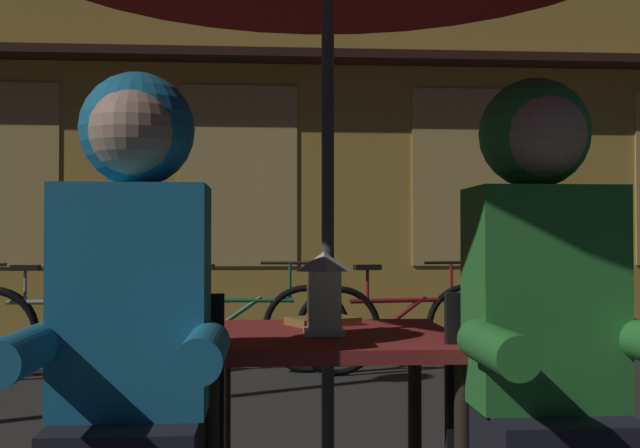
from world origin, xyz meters
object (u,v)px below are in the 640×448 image
object	(u,v)px
cafe_table	(328,368)
book	(324,321)
lantern	(324,291)
bicycle_fourth	(403,327)
person_left_hooded	(131,310)
person_right_hooded	(547,307)
bicycle_second	(64,329)
bicycle_third	(238,326)

from	to	relation	value
cafe_table	book	distance (m)	0.23
lantern	bicycle_fourth	xyz separation A→B (m)	(0.87, 3.61, -0.51)
person_left_hooded	person_right_hooded	distance (m)	0.96
lantern	bicycle_fourth	size ratio (longest dim) A/B	0.14
cafe_table	person_left_hooded	distance (m)	0.67
person_right_hooded	cafe_table	bearing A→B (deg)	138.43
person_right_hooded	book	size ratio (longest dim) A/B	7.00
bicycle_second	bicycle_fourth	distance (m)	2.50
cafe_table	bicycle_second	xyz separation A→B (m)	(-1.64, 3.58, -0.29)
bicycle_fourth	book	bearing A→B (deg)	-104.22
bicycle_third	person_right_hooded	bearing A→B (deg)	-78.12
cafe_table	book	size ratio (longest dim) A/B	3.70
cafe_table	person_right_hooded	bearing A→B (deg)	-41.57
bicycle_fourth	book	xyz separation A→B (m)	(-0.85, -3.37, 0.41)
bicycle_second	book	world-z (taller)	bicycle_second
bicycle_second	book	bearing A→B (deg)	-64.03
bicycle_second	bicycle_fourth	world-z (taller)	same
lantern	bicycle_second	bearing A→B (deg)	114.22
person_right_hooded	bicycle_second	size ratio (longest dim) A/B	0.83
person_left_hooded	bicycle_fourth	world-z (taller)	person_left_hooded
bicycle_third	cafe_table	bearing A→B (deg)	-84.06
person_left_hooded	bicycle_second	distance (m)	4.20
person_right_hooded	bicycle_second	world-z (taller)	person_right_hooded
lantern	bicycle_second	distance (m)	4.00
person_right_hooded	bicycle_third	bearing A→B (deg)	101.88
person_left_hooded	person_right_hooded	bearing A→B (deg)	0.00
lantern	person_right_hooded	distance (m)	0.63
lantern	person_left_hooded	distance (m)	0.60
lantern	bicycle_second	world-z (taller)	lantern
book	person_left_hooded	bearing A→B (deg)	-151.90
cafe_table	person_right_hooded	size ratio (longest dim) A/B	0.53
bicycle_third	book	bearing A→B (deg)	-83.67
person_right_hooded	book	bearing A→B (deg)	127.30
bicycle_second	book	xyz separation A→B (m)	(1.65, -3.38, 0.41)
cafe_table	lantern	distance (m)	0.23
person_left_hooded	bicycle_fourth	xyz separation A→B (m)	(1.34, 3.99, -0.50)
person_right_hooded	bicycle_third	xyz separation A→B (m)	(-0.86, 4.10, -0.50)
person_left_hooded	bicycle_fourth	size ratio (longest dim) A/B	0.84
person_left_hooded	bicycle_second	bearing A→B (deg)	106.19
lantern	cafe_table	bearing A→B (deg)	70.66
person_right_hooded	person_left_hooded	bearing A→B (deg)	180.00
person_left_hooded	bicycle_third	bearing A→B (deg)	88.63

